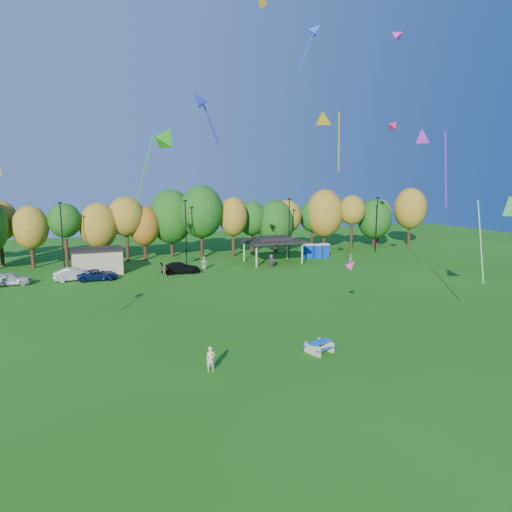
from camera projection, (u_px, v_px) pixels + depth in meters
name	position (u px, v px, depth m)	size (l,w,h in m)	color
ground	(304.00, 380.00, 27.16)	(160.00, 160.00, 0.00)	#19600F
tree_line	(157.00, 220.00, 67.66)	(93.57, 10.55, 11.15)	black
lamp_posts	(186.00, 230.00, 63.84)	(64.50, 0.25, 9.09)	black
utility_building	(97.00, 261.00, 58.23)	(6.30, 4.30, 3.25)	tan
pavilion	(273.00, 241.00, 65.67)	(8.20, 6.20, 3.77)	tan
porta_potties	(317.00, 251.00, 70.08)	(3.75, 1.71, 2.18)	#0D3AAE
picnic_table	(320.00, 346.00, 31.44)	(2.19, 1.99, 0.79)	tan
kite_flyer	(211.00, 359.00, 28.27)	(0.58, 0.38, 1.59)	beige
car_a	(10.00, 279.00, 51.72)	(1.75, 4.35, 1.48)	silver
car_b	(75.00, 274.00, 54.16)	(1.63, 4.68, 1.54)	#A9A9AE
car_c	(98.00, 275.00, 54.41)	(2.16, 4.69, 1.30)	#0C1F4D
car_d	(181.00, 268.00, 58.39)	(2.03, 4.99, 1.45)	black
far_person_0	(271.00, 261.00, 62.47)	(1.68, 0.54, 1.81)	#943D83
far_person_2	(351.00, 261.00, 63.35)	(0.57, 0.37, 1.57)	#B656A0
far_person_3	(164.00, 270.00, 56.07)	(1.02, 0.43, 1.74)	olive
far_person_5	(204.00, 263.00, 60.85)	(0.87, 0.57, 1.79)	#747B54
kite_2	(166.00, 137.00, 36.60)	(4.33, 3.15, 7.61)	#27A315
kite_3	(394.00, 125.00, 54.54)	(1.59, 1.23, 1.50)	#E51B42
kite_4	(261.00, 1.00, 44.66)	(1.62, 1.40, 1.37)	orange
kite_5	(512.00, 204.00, 35.48)	(2.96, 4.63, 7.77)	#4DDB56
kite_6	(352.00, 265.00, 36.95)	(1.28, 1.19, 1.01)	#FF0E9C
kite_7	(198.00, 100.00, 38.62)	(2.86, 1.70, 4.54)	navy
kite_8	(317.00, 29.00, 55.07)	(3.89, 2.29, 6.54)	blue
kite_9	(423.00, 136.00, 46.04)	(4.52, 3.54, 8.47)	#CA29DF
kite_11	(396.00, 35.00, 43.31)	(1.59, 1.72, 1.40)	#C621A2
kite_15	(323.00, 117.00, 38.68)	(2.59, 3.24, 5.62)	yellow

